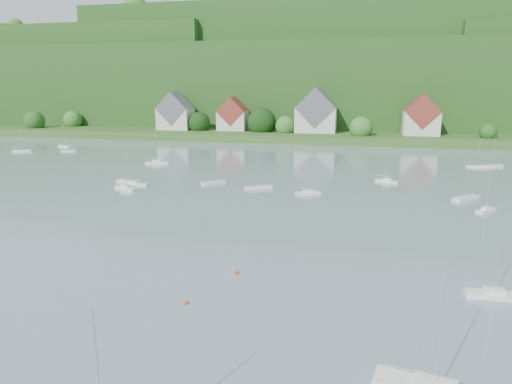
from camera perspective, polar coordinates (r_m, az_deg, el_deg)
far_shore_strip at (r=199.96m, az=6.35°, el=7.39°), size 600.00×60.00×3.00m
forested_ridge at (r=267.17m, az=8.30°, el=13.37°), size 620.00×181.22×69.89m
village_building_0 at (r=200.65m, az=-10.07°, el=9.59°), size 14.00×10.40×16.00m
village_building_1 at (r=194.35m, az=-2.92°, el=9.43°), size 12.00×9.36×14.00m
village_building_2 at (r=186.85m, az=7.53°, el=9.65°), size 16.00×11.44×18.00m
village_building_3 at (r=185.45m, az=20.00°, el=8.70°), size 13.00×10.40×15.50m
near_sailboat_3 at (r=54.23m, az=27.62°, el=-11.26°), size 5.74×1.80×7.67m
mooring_buoy_2 at (r=47.77m, az=-8.76°, el=-13.70°), size 0.44×0.44×0.44m
mooring_buoy_3 at (r=54.26m, az=-2.46°, el=-10.14°), size 0.50×0.50×0.50m
far_sailboat_cluster at (r=113.03m, az=8.44°, el=2.29°), size 203.01×63.38×8.74m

